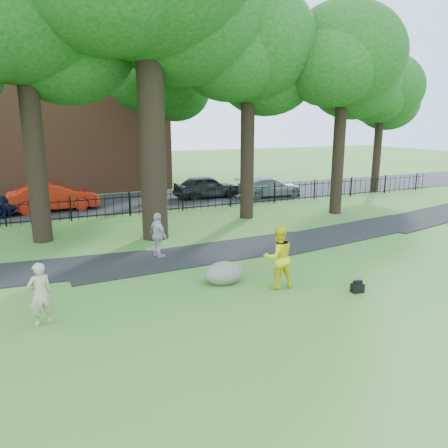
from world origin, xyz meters
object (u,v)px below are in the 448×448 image
woman (40,294)px  boulder (224,271)px  red_sedan (53,197)px  man (278,257)px

woman → boulder: size_ratio=1.29×
red_sedan → man: bearing=-162.3°
woman → red_sedan: (1.28, 14.97, -0.01)m
man → red_sedan: man is taller
man → red_sedan: size_ratio=0.40×
woman → man: man is taller
man → boulder: size_ratio=1.55×
man → red_sedan: bearing=-63.5°
man → woman: bearing=4.2°
woman → red_sedan: woman is taller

